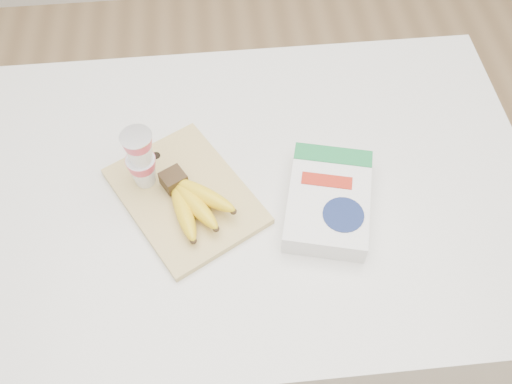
% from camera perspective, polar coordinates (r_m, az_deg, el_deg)
% --- Properties ---
extents(room, '(4.00, 4.00, 4.00)m').
position_cam_1_polar(room, '(0.96, -2.06, 13.91)').
color(room, tan).
rests_on(room, ground).
extents(table, '(1.29, 0.86, 0.97)m').
position_cam_1_polar(table, '(1.66, -1.16, -9.05)').
color(table, silver).
rests_on(table, ground).
extents(cutting_board, '(0.36, 0.40, 0.02)m').
position_cam_1_polar(cutting_board, '(1.22, -7.08, -0.38)').
color(cutting_board, '#CEBB71').
rests_on(cutting_board, table).
extents(bananas, '(0.17, 0.19, 0.06)m').
position_cam_1_polar(bananas, '(1.18, -6.42, -0.91)').
color(bananas, '#382816').
rests_on(bananas, cutting_board).
extents(yogurt_stack, '(0.07, 0.07, 0.15)m').
position_cam_1_polar(yogurt_stack, '(1.18, -11.47, 3.37)').
color(yogurt_stack, white).
rests_on(yogurt_stack, cutting_board).
extents(cereal_box, '(0.22, 0.28, 0.06)m').
position_cam_1_polar(cereal_box, '(1.19, 7.26, -0.81)').
color(cereal_box, white).
rests_on(cereal_box, table).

